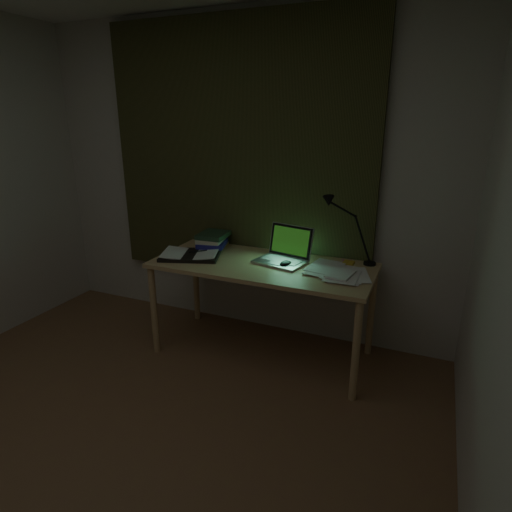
{
  "coord_description": "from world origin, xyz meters",
  "views": [
    {
      "loc": [
        1.48,
        -1.13,
        1.75
      ],
      "look_at": [
        0.38,
        1.45,
        0.82
      ],
      "focal_mm": 30.0,
      "sensor_mm": 36.0,
      "label": 1
    }
  ],
  "objects_px": {
    "open_textbook": "(190,254)",
    "desk_lamp": "(372,232)",
    "book_stack": "(213,241)",
    "desk": "(262,309)",
    "loose_papers": "(333,273)",
    "laptop": "(280,246)"
  },
  "relations": [
    {
      "from": "desk",
      "to": "desk_lamp",
      "type": "relative_size",
      "value": 3.31
    },
    {
      "from": "desk_lamp",
      "to": "book_stack",
      "type": "bearing_deg",
      "value": -166.96
    },
    {
      "from": "book_stack",
      "to": "loose_papers",
      "type": "xyz_separation_m",
      "value": [
        1.03,
        -0.2,
        -0.06
      ]
    },
    {
      "from": "loose_papers",
      "to": "desk_lamp",
      "type": "xyz_separation_m",
      "value": [
        0.19,
        0.3,
        0.23
      ]
    },
    {
      "from": "book_stack",
      "to": "laptop",
      "type": "bearing_deg",
      "value": -11.06
    },
    {
      "from": "desk",
      "to": "desk_lamp",
      "type": "distance_m",
      "value": 0.98
    },
    {
      "from": "laptop",
      "to": "loose_papers",
      "type": "distance_m",
      "value": 0.44
    },
    {
      "from": "desk",
      "to": "open_textbook",
      "type": "relative_size",
      "value": 3.7
    },
    {
      "from": "open_textbook",
      "to": "desk_lamp",
      "type": "height_order",
      "value": "desk_lamp"
    },
    {
      "from": "open_textbook",
      "to": "book_stack",
      "type": "distance_m",
      "value": 0.26
    },
    {
      "from": "desk",
      "to": "loose_papers",
      "type": "bearing_deg",
      "value": -2.38
    },
    {
      "from": "book_stack",
      "to": "desk_lamp",
      "type": "bearing_deg",
      "value": 4.59
    },
    {
      "from": "desk_lamp",
      "to": "loose_papers",
      "type": "bearing_deg",
      "value": -114.14
    },
    {
      "from": "open_textbook",
      "to": "desk_lamp",
      "type": "relative_size",
      "value": 0.9
    },
    {
      "from": "desk",
      "to": "open_textbook",
      "type": "bearing_deg",
      "value": -172.98
    },
    {
      "from": "book_stack",
      "to": "desk_lamp",
      "type": "xyz_separation_m",
      "value": [
        1.22,
        0.1,
        0.17
      ]
    },
    {
      "from": "laptop",
      "to": "desk_lamp",
      "type": "height_order",
      "value": "desk_lamp"
    },
    {
      "from": "open_textbook",
      "to": "loose_papers",
      "type": "xyz_separation_m",
      "value": [
        1.08,
        0.05,
        -0.01
      ]
    },
    {
      "from": "laptop",
      "to": "loose_papers",
      "type": "xyz_separation_m",
      "value": [
        0.41,
        -0.08,
        -0.12
      ]
    },
    {
      "from": "book_stack",
      "to": "desk_lamp",
      "type": "height_order",
      "value": "desk_lamp"
    },
    {
      "from": "open_textbook",
      "to": "loose_papers",
      "type": "distance_m",
      "value": 1.09
    },
    {
      "from": "desk",
      "to": "book_stack",
      "type": "distance_m",
      "value": 0.69
    }
  ]
}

